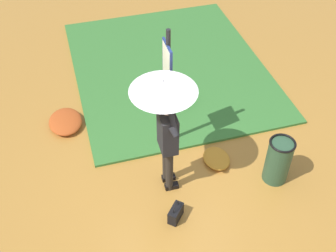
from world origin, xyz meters
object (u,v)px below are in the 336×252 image
object	(u,v)px
handbag	(176,213)
info_sign_post	(168,78)
person_with_umbrella	(165,110)
trash_bin	(278,160)

from	to	relation	value
handbag	info_sign_post	bearing A→B (deg)	-11.72
person_with_umbrella	handbag	bearing A→B (deg)	175.73
person_with_umbrella	handbag	size ratio (longest dim) A/B	5.53
info_sign_post	trash_bin	xyz separation A→B (m)	(-1.27, -1.47, -1.03)
info_sign_post	handbag	xyz separation A→B (m)	(-1.59, 0.33, -1.32)
info_sign_post	handbag	bearing A→B (deg)	168.28
info_sign_post	handbag	distance (m)	2.09
trash_bin	handbag	bearing A→B (deg)	99.93
handbag	trash_bin	size ratio (longest dim) A/B	0.44
handbag	trash_bin	distance (m)	1.85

